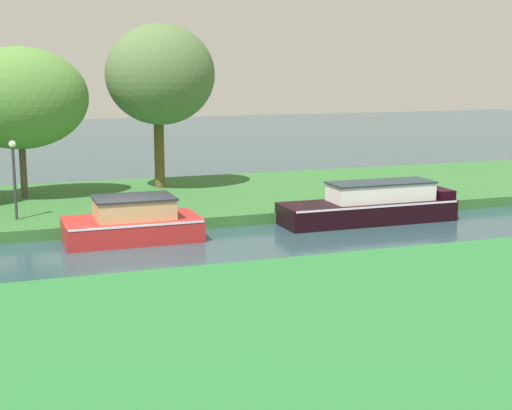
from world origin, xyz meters
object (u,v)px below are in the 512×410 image
Objects in this scene: black_narrowboat at (372,205)px; willow_tree_centre at (20,98)px; willow_tree_right at (160,75)px; red_barge at (132,222)px; lamp_post at (14,170)px.

willow_tree_centre is (-11.83, 6.80, 3.76)m from black_narrowboat.
black_narrowboat is 14.15m from willow_tree_centre.
black_narrowboat is 0.93× the size of willow_tree_right.
willow_tree_right reaches higher than willow_tree_centre.
red_barge is 0.63× the size of willow_tree_right.
willow_tree_centre is 2.19× the size of lamp_post.
black_narrowboat is (8.79, -0.00, 0.02)m from red_barge.
lamp_post is (-6.17, -4.63, -3.11)m from willow_tree_right.
lamp_post is at bearing 167.53° from black_narrowboat.
willow_tree_right is at bearing 129.82° from black_narrowboat.
willow_tree_centre is 0.86× the size of willow_tree_right.
red_barge is at bearing -109.87° from willow_tree_right.
willow_tree_centre is 4.68m from lamp_post.
red_barge is 8.35m from willow_tree_centre.
red_barge is at bearing -37.78° from lamp_post.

